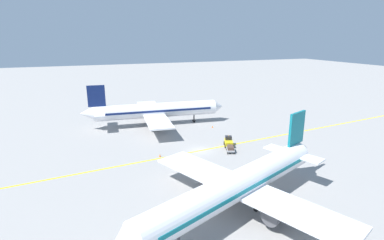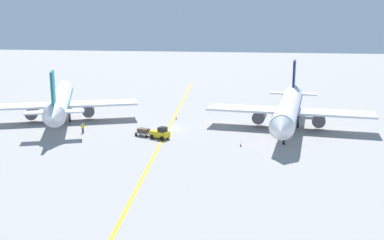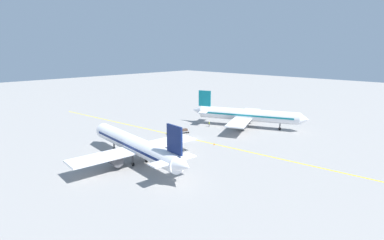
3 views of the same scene
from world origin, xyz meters
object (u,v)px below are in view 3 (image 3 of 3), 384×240
at_px(airplane_adjacent_stand, 135,145).
at_px(traffic_cone_mid_apron, 130,141).
at_px(airplane_at_gate, 246,115).
at_px(traffic_cone_near_nose, 214,144).
at_px(baggage_cart_trailing, 184,131).
at_px(baggage_tug_white, 173,131).
at_px(ground_crew_worker, 209,124).

distance_m(airplane_adjacent_stand, traffic_cone_mid_apron, 14.74).
xyz_separation_m(airplane_at_gate, airplane_adjacent_stand, (41.31, 0.23, 0.00)).
xyz_separation_m(traffic_cone_near_nose, traffic_cone_mid_apron, (13.27, -16.78, 0.00)).
bearing_deg(airplane_at_gate, baggage_cart_trailing, -25.22).
bearing_deg(airplane_at_gate, traffic_cone_near_nose, 12.46).
distance_m(airplane_adjacent_stand, baggage_cart_trailing, 24.83).
relative_size(airplane_at_gate, traffic_cone_mid_apron, 61.71).
xyz_separation_m(airplane_at_gate, traffic_cone_near_nose, (20.85, 4.61, -3.43)).
distance_m(baggage_tug_white, traffic_cone_mid_apron, 12.98).
bearing_deg(ground_crew_worker, baggage_tug_white, -6.64).
relative_size(ground_crew_worker, traffic_cone_mid_apron, 3.05).
relative_size(baggage_tug_white, baggage_cart_trailing, 1.14).
distance_m(baggage_cart_trailing, traffic_cone_mid_apron, 16.21).
distance_m(baggage_cart_trailing, ground_crew_worker, 10.49).
distance_m(airplane_adjacent_stand, baggage_tug_white, 22.52).
height_order(airplane_adjacent_stand, traffic_cone_near_nose, airplane_adjacent_stand).
height_order(baggage_tug_white, traffic_cone_mid_apron, baggage_tug_white).
relative_size(baggage_tug_white, ground_crew_worker, 1.99).
distance_m(airplane_adjacent_stand, traffic_cone_near_nose, 21.20).
xyz_separation_m(baggage_tug_white, traffic_cone_near_nose, (-0.52, 14.45, -0.63)).
height_order(baggage_cart_trailing, traffic_cone_mid_apron, baggage_cart_trailing).
height_order(airplane_adjacent_stand, baggage_cart_trailing, airplane_adjacent_stand).
bearing_deg(ground_crew_worker, baggage_cart_trailing, -1.96).
bearing_deg(traffic_cone_near_nose, airplane_adjacent_stand, -12.08).
relative_size(airplane_at_gate, ground_crew_worker, 20.20).
xyz_separation_m(airplane_adjacent_stand, baggage_cart_trailing, (-23.01, -8.85, -2.95)).
xyz_separation_m(baggage_tug_white, traffic_cone_mid_apron, (12.75, -2.33, -0.63)).
bearing_deg(airplane_adjacent_stand, traffic_cone_mid_apron, -120.12).
bearing_deg(baggage_tug_white, ground_crew_worker, 173.36).
xyz_separation_m(baggage_cart_trailing, ground_crew_worker, (-10.48, 0.36, 0.15)).
xyz_separation_m(baggage_tug_white, ground_crew_worker, (-13.55, 1.58, 0.01)).
bearing_deg(airplane_adjacent_stand, baggage_tug_white, -153.21).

